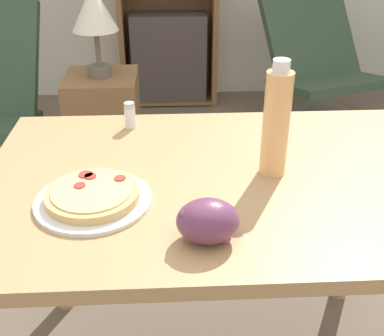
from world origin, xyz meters
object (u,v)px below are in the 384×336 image
object	(u,v)px
grape_bunch	(208,221)
drink_bottle	(276,123)
pizza_on_plate	(93,197)
table_lamp	(94,13)
lounge_chair_far	(317,88)
side_table	(106,134)
salt_shaker	(130,115)

from	to	relation	value
grape_bunch	drink_bottle	bearing A→B (deg)	55.35
pizza_on_plate	grape_bunch	xyz separation A→B (m)	(0.25, -0.15, 0.03)
grape_bunch	table_lamp	size ratio (longest dim) A/B	0.31
pizza_on_plate	drink_bottle	size ratio (longest dim) A/B	0.91
pizza_on_plate	grape_bunch	bearing A→B (deg)	-31.13
lounge_chair_far	side_table	distance (m)	1.43
drink_bottle	salt_shaker	distance (m)	0.48
pizza_on_plate	table_lamp	distance (m)	1.32
salt_shaker	table_lamp	xyz separation A→B (m)	(-0.21, 0.90, 0.11)
grape_bunch	side_table	xyz separation A→B (m)	(-0.39, 1.45, -0.49)
salt_shaker	pizza_on_plate	bearing A→B (deg)	-98.53
grape_bunch	side_table	size ratio (longest dim) A/B	0.21
lounge_chair_far	drink_bottle	bearing A→B (deg)	-129.12
drink_bottle	table_lamp	xyz separation A→B (m)	(-0.57, 1.19, 0.02)
pizza_on_plate	lounge_chair_far	size ratio (longest dim) A/B	0.29
pizza_on_plate	salt_shaker	bearing A→B (deg)	81.47
pizza_on_plate	grape_bunch	size ratio (longest dim) A/B	2.08
salt_shaker	side_table	xyz separation A→B (m)	(-0.21, 0.90, -0.48)
grape_bunch	drink_bottle	world-z (taller)	drink_bottle
grape_bunch	salt_shaker	bearing A→B (deg)	108.70
grape_bunch	lounge_chair_far	distance (m)	2.33
pizza_on_plate	table_lamp	size ratio (longest dim) A/B	0.64
grape_bunch	salt_shaker	world-z (taller)	grape_bunch
pizza_on_plate	side_table	size ratio (longest dim) A/B	0.43
table_lamp	drink_bottle	bearing A→B (deg)	-64.20
pizza_on_plate	salt_shaker	size ratio (longest dim) A/B	3.31
side_table	table_lamp	xyz separation A→B (m)	(0.00, 0.00, 0.59)
table_lamp	salt_shaker	bearing A→B (deg)	-77.14
grape_bunch	table_lamp	bearing A→B (deg)	105.11
pizza_on_plate	drink_bottle	distance (m)	0.46
pizza_on_plate	salt_shaker	distance (m)	0.41
drink_bottle	side_table	xyz separation A→B (m)	(-0.57, 1.19, -0.58)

